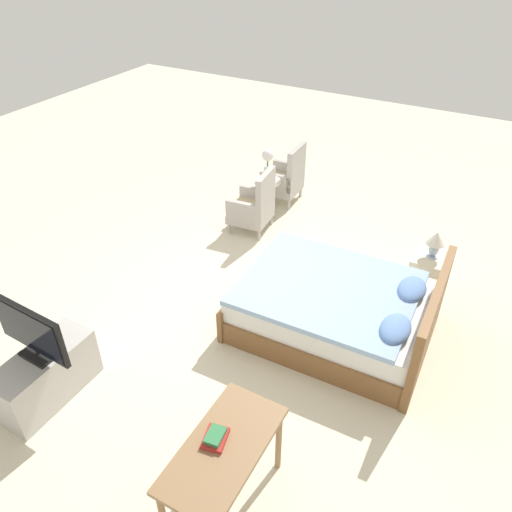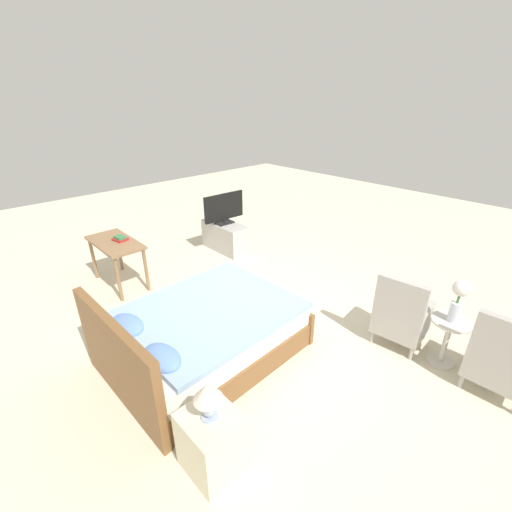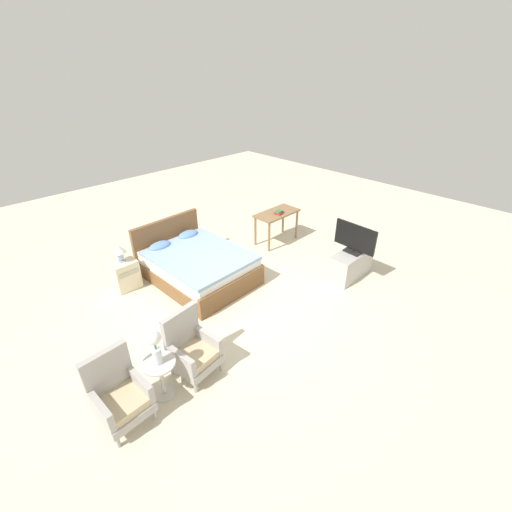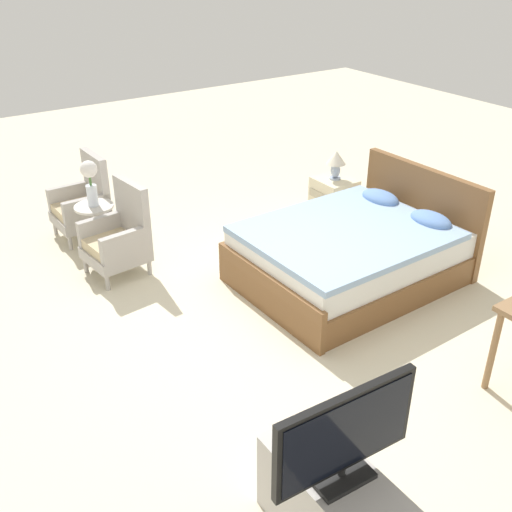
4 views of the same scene
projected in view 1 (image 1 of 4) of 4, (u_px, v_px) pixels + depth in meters
The scene contains 12 objects.
ground_plane at pixel (251, 303), 5.87m from camera, with size 16.00×16.00×0.00m, color beige.
bed at pixel (338, 310), 5.32m from camera, with size 1.56×2.06×0.96m.
armchair_by_window_left at pixel (285, 179), 7.70m from camera, with size 0.56×0.56×0.92m.
armchair_by_window_right at pixel (254, 207), 6.99m from camera, with size 0.60×0.60×0.92m.
side_table at pixel (267, 193), 7.38m from camera, with size 0.40×0.40×0.55m.
flower_vase at pixel (268, 162), 7.09m from camera, with size 0.17×0.17×0.48m.
nightstand at pixel (427, 276), 5.85m from camera, with size 0.44×0.41×0.55m.
table_lamp at pixel (436, 241), 5.57m from camera, with size 0.22×0.22×0.33m.
tv_stand at pixel (46, 376), 4.61m from camera, with size 0.96×0.40×0.53m.
tv_flatscreen at pixel (31, 332), 4.29m from camera, with size 0.21×0.83×0.56m.
vanity_desk at pixel (224, 456), 3.55m from camera, with size 1.04×0.52×0.72m.
book_stack at pixel (215, 437), 3.52m from camera, with size 0.23×0.20×0.07m.
Camera 1 is at (3.90, 2.22, 3.83)m, focal length 35.00 mm.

